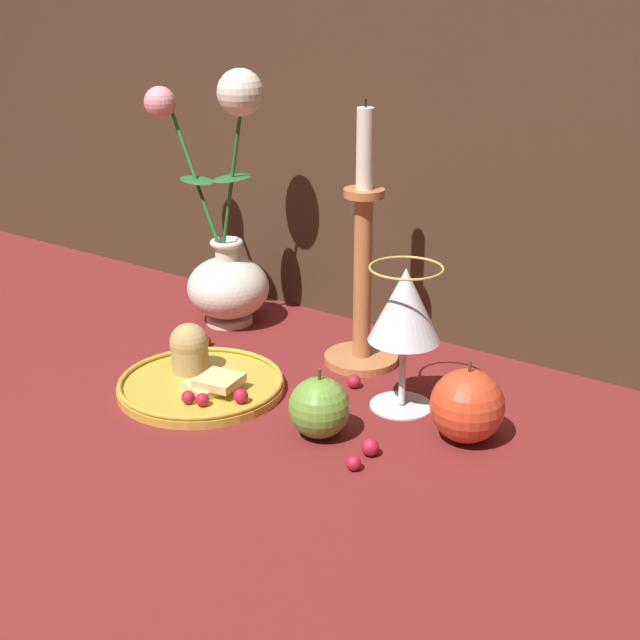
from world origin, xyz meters
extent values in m
plane|color=maroon|center=(0.00, 0.00, 0.00)|extent=(2.40, 2.40, 0.00)
cylinder|color=silver|center=(-0.19, 0.11, 0.01)|extent=(0.07, 0.07, 0.01)
ellipsoid|color=silver|center=(-0.19, 0.11, 0.05)|extent=(0.12, 0.12, 0.09)
cylinder|color=silver|center=(-0.19, 0.11, 0.10)|extent=(0.03, 0.03, 0.04)
torus|color=silver|center=(-0.19, 0.11, 0.12)|extent=(0.05, 0.05, 0.01)
cylinder|color=#23662D|center=(-0.24, 0.10, 0.22)|extent=(0.10, 0.02, 0.19)
ellipsoid|color=#23662D|center=(-0.24, 0.11, 0.21)|extent=(0.08, 0.06, 0.00)
sphere|color=pink|center=(-0.29, 0.10, 0.31)|extent=(0.04, 0.04, 0.04)
cylinder|color=#23662D|center=(-0.18, 0.11, 0.23)|extent=(0.04, 0.01, 0.21)
ellipsoid|color=#23662D|center=(-0.18, 0.11, 0.22)|extent=(0.04, 0.07, 0.00)
sphere|color=silver|center=(-0.16, 0.11, 0.34)|extent=(0.06, 0.06, 0.06)
cylinder|color=gold|center=(-0.08, -0.08, 0.01)|extent=(0.21, 0.21, 0.01)
torus|color=gold|center=(-0.08, -0.08, 0.01)|extent=(0.20, 0.20, 0.01)
cylinder|color=tan|center=(-0.11, -0.06, 0.03)|extent=(0.05, 0.05, 0.04)
sphere|color=tan|center=(-0.11, -0.06, 0.05)|extent=(0.05, 0.05, 0.05)
cube|color=#DBBC7A|center=(-0.05, -0.09, 0.01)|extent=(0.06, 0.06, 0.01)
cube|color=#DBBC7A|center=(-0.04, -0.09, 0.03)|extent=(0.06, 0.06, 0.01)
sphere|color=#AD192D|center=(-0.05, -0.13, 0.02)|extent=(0.02, 0.02, 0.02)
sphere|color=#AD192D|center=(-0.03, -0.13, 0.02)|extent=(0.02, 0.02, 0.02)
sphere|color=#AD192D|center=(0.00, -0.09, 0.02)|extent=(0.02, 0.02, 0.02)
cylinder|color=silver|center=(0.15, 0.02, 0.00)|extent=(0.08, 0.08, 0.00)
cylinder|color=silver|center=(0.15, 0.02, 0.04)|extent=(0.01, 0.01, 0.08)
cone|color=silver|center=(0.15, 0.02, 0.13)|extent=(0.08, 0.08, 0.09)
cone|color=gold|center=(0.15, 0.02, 0.12)|extent=(0.07, 0.07, 0.06)
torus|color=gold|center=(0.15, 0.02, 0.17)|extent=(0.09, 0.09, 0.00)
cylinder|color=#B77042|center=(0.04, 0.10, 0.01)|extent=(0.10, 0.10, 0.01)
cylinder|color=#B77042|center=(0.04, 0.10, 0.12)|extent=(0.02, 0.02, 0.21)
cylinder|color=#B77042|center=(0.04, 0.10, 0.23)|extent=(0.05, 0.05, 0.01)
cylinder|color=silver|center=(0.04, 0.10, 0.28)|extent=(0.02, 0.02, 0.10)
cylinder|color=black|center=(0.04, 0.10, 0.34)|extent=(0.00, 0.00, 0.01)
sphere|color=#669938|center=(0.11, -0.09, 0.03)|extent=(0.07, 0.07, 0.07)
cylinder|color=#4C3319|center=(0.11, -0.09, 0.08)|extent=(0.00, 0.00, 0.01)
sphere|color=#D14223|center=(0.25, -0.01, 0.04)|extent=(0.08, 0.08, 0.08)
cylinder|color=#4C3319|center=(0.25, -0.01, 0.09)|extent=(0.00, 0.00, 0.01)
sphere|color=#AD192D|center=(0.05, -0.01, 0.01)|extent=(0.02, 0.02, 0.02)
sphere|color=#AD192D|center=(0.18, -0.13, 0.01)|extent=(0.02, 0.02, 0.02)
sphere|color=#AD192D|center=(0.08, 0.03, 0.01)|extent=(0.02, 0.02, 0.02)
sphere|color=#AD192D|center=(-0.16, 0.03, 0.01)|extent=(0.02, 0.02, 0.02)
sphere|color=#AD192D|center=(0.18, -0.10, 0.01)|extent=(0.02, 0.02, 0.02)
camera|label=1|loc=(0.61, -0.81, 0.48)|focal=50.00mm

